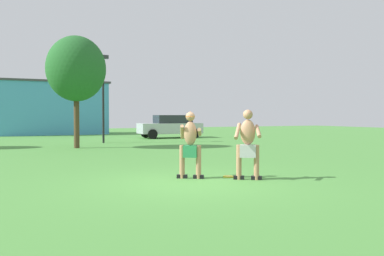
{
  "coord_description": "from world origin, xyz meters",
  "views": [
    {
      "loc": [
        -3.95,
        -8.45,
        1.56
      ],
      "look_at": [
        0.89,
        1.82,
        1.21
      ],
      "focal_mm": 38.19,
      "sensor_mm": 36.0,
      "label": 1
    }
  ],
  "objects_px": {
    "frisbee": "(229,177)",
    "lamp_post": "(103,88)",
    "player_in_gray": "(248,143)",
    "player_with_cap": "(190,142)",
    "tree_left_field": "(76,69)",
    "car_silver_mid_lot": "(171,126)"
  },
  "relations": [
    {
      "from": "frisbee",
      "to": "lamp_post",
      "type": "bearing_deg",
      "value": 89.67
    },
    {
      "from": "player_in_gray",
      "to": "player_with_cap",
      "type": "bearing_deg",
      "value": 146.66
    },
    {
      "from": "frisbee",
      "to": "tree_left_field",
      "type": "bearing_deg",
      "value": 99.82
    },
    {
      "from": "player_with_cap",
      "to": "car_silver_mid_lot",
      "type": "bearing_deg",
      "value": 69.29
    },
    {
      "from": "player_with_cap",
      "to": "lamp_post",
      "type": "bearing_deg",
      "value": 85.69
    },
    {
      "from": "frisbee",
      "to": "car_silver_mid_lot",
      "type": "xyz_separation_m",
      "value": [
        5.5,
        17.32,
        0.81
      ]
    },
    {
      "from": "player_with_cap",
      "to": "tree_left_field",
      "type": "xyz_separation_m",
      "value": [
        -0.94,
        10.81,
        2.86
      ]
    },
    {
      "from": "player_with_cap",
      "to": "player_in_gray",
      "type": "height_order",
      "value": "player_in_gray"
    },
    {
      "from": "frisbee",
      "to": "player_with_cap",
      "type": "bearing_deg",
      "value": 167.31
    },
    {
      "from": "tree_left_field",
      "to": "player_in_gray",
      "type": "bearing_deg",
      "value": -79.64
    },
    {
      "from": "player_with_cap",
      "to": "player_in_gray",
      "type": "relative_size",
      "value": 0.98
    },
    {
      "from": "car_silver_mid_lot",
      "to": "lamp_post",
      "type": "distance_m",
      "value": 6.7
    },
    {
      "from": "player_with_cap",
      "to": "lamp_post",
      "type": "height_order",
      "value": "lamp_post"
    },
    {
      "from": "player_with_cap",
      "to": "player_in_gray",
      "type": "bearing_deg",
      "value": -33.34
    },
    {
      "from": "frisbee",
      "to": "lamp_post",
      "type": "relative_size",
      "value": 0.06
    },
    {
      "from": "lamp_post",
      "to": "car_silver_mid_lot",
      "type": "bearing_deg",
      "value": 30.67
    },
    {
      "from": "frisbee",
      "to": "tree_left_field",
      "type": "height_order",
      "value": "tree_left_field"
    },
    {
      "from": "car_silver_mid_lot",
      "to": "tree_left_field",
      "type": "distance_m",
      "value": 10.15
    },
    {
      "from": "frisbee",
      "to": "tree_left_field",
      "type": "relative_size",
      "value": 0.05
    },
    {
      "from": "player_in_gray",
      "to": "lamp_post",
      "type": "bearing_deg",
      "value": 90.5
    },
    {
      "from": "car_silver_mid_lot",
      "to": "player_with_cap",
      "type": "bearing_deg",
      "value": -110.71
    },
    {
      "from": "player_with_cap",
      "to": "tree_left_field",
      "type": "height_order",
      "value": "tree_left_field"
    }
  ]
}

